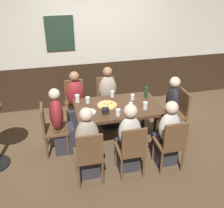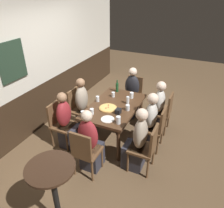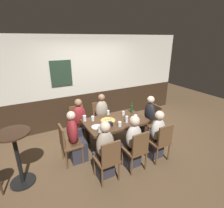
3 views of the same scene
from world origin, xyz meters
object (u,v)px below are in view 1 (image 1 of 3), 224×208
Objects in this scene: pizza at (107,105)px; chair_mid_far at (107,97)px; tumbler_short at (131,107)px; pint_glass_amber at (112,94)px; beer_glass_half at (118,113)px; person_head_west at (61,126)px; person_left_far at (76,105)px; pint_glass_stout at (132,97)px; dining_table at (117,111)px; pint_glass_pale at (145,106)px; chair_head_west at (50,127)px; chair_right_near at (171,142)px; tumbler_water at (88,100)px; person_head_east at (169,113)px; plate_white_large at (88,112)px; person_mid_near at (128,142)px; chair_left_far at (75,100)px; highball_clear at (77,99)px; person_mid_far at (108,101)px; beer_bottle_green at (146,92)px; chair_mid_near at (132,148)px; chair_head_east at (178,111)px; person_left_near at (87,148)px; condiment_caddy at (105,111)px; beer_glass_tall at (88,116)px; person_right_near at (167,137)px; chair_left_near at (89,154)px.

chair_mid_far is at bearing 78.54° from pizza.
chair_mid_far is 5.79× the size of tumbler_short.
pint_glass_amber is 0.66m from beer_glass_half.
beer_glass_half is (0.89, -0.30, 0.30)m from person_head_west.
person_left_far reaches higher than pint_glass_stout.
pint_glass_pale is (0.42, -0.20, 0.14)m from dining_table.
chair_head_west is 1.21m from pint_glass_amber.
chair_right_near is 1.98m from person_left_far.
tumbler_water is at bearing 153.33° from dining_table.
plate_white_large is at bearing -176.07° from person_head_east.
person_mid_near reaches higher than tumbler_water.
chair_left_far is (0.50, 0.85, 0.00)m from chair_head_west.
beer_glass_half is 0.46× the size of plate_white_large.
pint_glass_stout is 0.78m from tumbler_water.
pizza is 2.59× the size of highball_clear.
beer_bottle_green is (0.57, -0.50, 0.36)m from person_mid_far.
pint_glass_pale is at bearing -25.20° from dining_table.
chair_head_west is 2.61× the size of pizza.
person_head_east is (2.08, 0.00, -0.01)m from chair_head_west.
chair_head_west is 0.99m from chair_left_far.
pint_glass_stout is (0.93, -0.52, 0.31)m from person_left_far.
chair_mid_near is 1.41m from chair_head_east.
person_mid_near reaches higher than chair_right_near.
person_left_near reaches higher than condiment_caddy.
beer_bottle_green is at bearing 5.93° from pint_glass_stout.
dining_table is 12.82× the size of condiment_caddy.
beer_glass_tall is (-0.53, 0.54, 0.30)m from chair_mid_near.
pint_glass_amber is at bearing 62.49° from pizza.
highball_clear is (-1.25, 1.00, 0.33)m from person_right_near.
person_left_far reaches higher than plate_white_large.
chair_mid_near is 0.78× the size of person_left_far.
pint_glass_amber is at bearing 4.79° from highball_clear.
chair_left_far is 1.81m from chair_mid_near.
dining_table is 10.39× the size of beer_glass_tall.
tumbler_short is at bearing -35.17° from tumbler_water.
beer_glass_tall is at bearing -149.55° from dining_table.
person_left_near is 0.69m from condiment_caddy.
person_left_far is (-0.62, 0.69, -0.17)m from dining_table.
chair_mid_far and chair_mid_near have the same top height.
pint_glass_pale is at bearing -40.38° from person_left_far.
pizza is (0.46, 0.74, 0.26)m from person_left_near.
beer_glass_half is at bearing 44.79° from chair_left_near.
chair_mid_near is 0.73m from tumbler_short.
chair_left_far is at bearing 68.31° from person_head_west.
highball_clear is at bearing 42.99° from person_head_west.
chair_head_west reaches higher than pint_glass_stout.
pizza is 0.53m from highball_clear.
chair_left_far is 6.49× the size of beer_glass_tall.
chair_mid_near is 8.04× the size of tumbler_water.
highball_clear is at bearing 168.97° from person_head_east.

